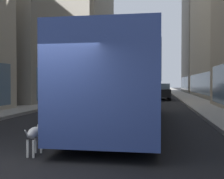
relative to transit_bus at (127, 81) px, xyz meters
name	(u,v)px	position (x,y,z in m)	size (l,w,h in m)	color
ground_plane	(140,95)	(-1.20, 28.60, -1.78)	(120.00, 120.00, 0.00)	black
sidewalk_left	(101,94)	(-6.90, 28.60, -1.70)	(2.40, 110.00, 0.15)	gray
sidewalk_right	(181,94)	(4.50, 28.60, -1.70)	(2.40, 110.00, 0.15)	#9E9991
building_right_far	(209,1)	(10.70, 43.31, 15.27)	(8.81, 14.55, 34.12)	gray
transit_bus	(127,81)	(0.00, 0.00, 0.00)	(2.78, 11.53, 3.05)	#33478C
car_black_suv	(161,91)	(1.60, 17.20, -0.95)	(1.73, 4.70, 1.62)	black
car_grey_wagon	(132,89)	(-2.40, 29.42, -0.95)	(1.90, 4.75, 1.62)	slate
car_silver_sedan	(127,88)	(-4.00, 36.45, -0.95)	(1.82, 4.35, 1.62)	#B7BABF
car_red_coupe	(148,89)	(0.00, 27.47, -0.96)	(1.71, 3.96, 1.62)	red
dalmatian_dog	(36,133)	(-1.61, -5.14, -1.26)	(0.22, 0.96, 0.72)	white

